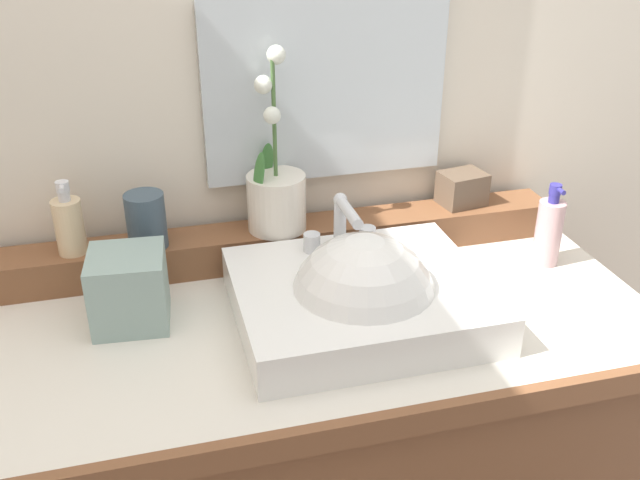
% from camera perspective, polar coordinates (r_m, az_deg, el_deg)
% --- Properties ---
extents(back_ledge, '(1.24, 0.10, 0.07)m').
position_cam_1_polar(back_ledge, '(1.48, -4.07, -0.31)').
color(back_ledge, brown).
rests_on(back_ledge, vanity_cabinet).
extents(sink_basin, '(0.44, 0.37, 0.28)m').
position_cam_1_polar(sink_basin, '(1.28, 3.31, -4.94)').
color(sink_basin, white).
rests_on(sink_basin, vanity_cabinet).
extents(potted_plant, '(0.12, 0.12, 0.37)m').
position_cam_1_polar(potted_plant, '(1.43, -3.51, 3.81)').
color(potted_plant, silver).
rests_on(potted_plant, back_ledge).
extents(soap_dispenser, '(0.05, 0.06, 0.15)m').
position_cam_1_polar(soap_dispenser, '(1.42, -19.27, 1.18)').
color(soap_dispenser, beige).
rests_on(soap_dispenser, back_ledge).
extents(tumbler_cup, '(0.08, 0.08, 0.11)m').
position_cam_1_polar(tumbler_cup, '(1.41, -13.61, 1.50)').
color(tumbler_cup, '#3C4E5B').
rests_on(tumbler_cup, back_ledge).
extents(trinket_box, '(0.10, 0.09, 0.07)m').
position_cam_1_polar(trinket_box, '(1.59, 11.20, 4.03)').
color(trinket_box, brown).
rests_on(trinket_box, back_ledge).
extents(lotion_bottle, '(0.05, 0.06, 0.17)m').
position_cam_1_polar(lotion_bottle, '(1.52, 17.68, 0.70)').
color(lotion_bottle, '#C79C9F').
rests_on(lotion_bottle, vanity_cabinet).
extents(tissue_box, '(0.14, 0.14, 0.13)m').
position_cam_1_polar(tissue_box, '(1.31, -14.90, -3.74)').
color(tissue_box, '#88A39C').
rests_on(tissue_box, vanity_cabinet).
extents(mirror, '(0.49, 0.02, 0.63)m').
position_cam_1_polar(mirror, '(1.42, 0.51, 17.08)').
color(mirror, silver).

